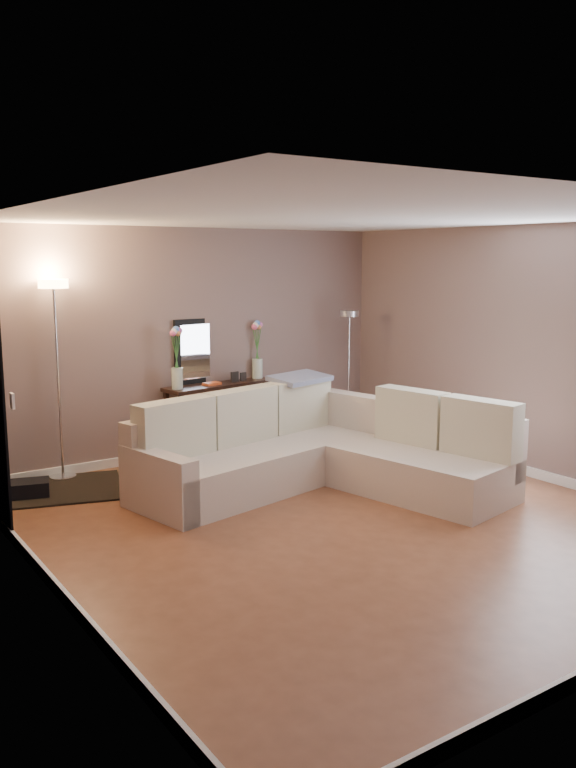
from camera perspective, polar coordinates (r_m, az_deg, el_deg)
floor at (r=6.63m, az=3.96°, el=-10.42°), size 5.00×5.50×0.01m
ceiling at (r=6.24m, az=4.25°, el=12.71°), size 5.00×5.50×0.01m
wall_back at (r=8.62m, az=-7.37°, el=3.10°), size 5.00×0.02×2.60m
wall_left at (r=5.16m, az=-18.34°, el=-1.64°), size 0.02×5.50×2.60m
wall_right at (r=8.10m, az=18.18°, el=2.28°), size 0.02×5.50×2.60m
baseboard_back at (r=8.83m, az=-7.12°, el=-5.00°), size 5.00×0.03×0.10m
baseboard_left at (r=5.54m, az=-17.38°, el=-14.41°), size 0.03×5.50×0.10m
baseboard_right at (r=8.32m, az=17.63°, el=-6.30°), size 0.03×5.50×0.10m
switch_plate at (r=5.99m, az=-20.28°, el=-1.21°), size 0.02×0.08×0.12m
sectional_sofa at (r=7.48m, az=2.12°, el=-5.18°), size 3.19×2.74×0.96m
throw_blanket at (r=8.14m, az=0.92°, el=0.46°), size 0.77×0.56×0.09m
console_table at (r=8.69m, az=-5.69°, el=-2.36°), size 1.39×0.53×0.83m
leaning_mirror at (r=8.76m, az=-5.98°, el=2.59°), size 0.95×0.16×0.75m
table_decor at (r=8.64m, az=-5.14°, el=0.17°), size 0.58×0.15×0.14m
flower_vase_left at (r=8.31m, az=-8.47°, el=1.59°), size 0.16×0.14×0.71m
flower_vase_right at (r=8.98m, az=-2.36°, el=2.28°), size 0.16×0.14×0.71m
floor_lamp_lit at (r=7.88m, az=-17.26°, el=3.24°), size 0.36×0.36×2.05m
floor_lamp_unlit at (r=9.30m, az=4.66°, el=2.66°), size 0.29×0.29×1.62m
charcoal_rug at (r=7.78m, az=-17.53°, el=-7.71°), size 1.57×1.35×0.02m
black_bag at (r=7.65m, az=-19.15°, el=-7.87°), size 0.44×0.37×0.25m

